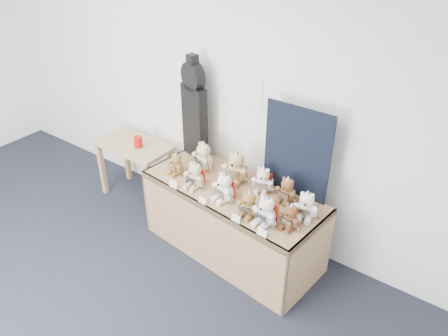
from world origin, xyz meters
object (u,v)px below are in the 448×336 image
Objects in this scene: teddy_front_far_left at (176,165)px; teddy_back_end at (306,206)px; teddy_back_centre_right at (263,181)px; teddy_back_right at (287,191)px; side_table at (135,154)px; teddy_front_far_right at (266,212)px; teddy_front_left at (195,176)px; teddy_back_centre_left at (236,168)px; teddy_front_end at (290,217)px; guitar_case at (194,109)px; red_cup at (138,142)px; teddy_front_centre at (224,188)px; teddy_back_left at (203,158)px; display_table at (227,206)px; teddy_front_right at (249,205)px.

teddy_back_end reaches higher than teddy_front_far_left.
teddy_back_right is at bearing -15.60° from teddy_back_centre_right.
teddy_front_far_right is at bearing -11.11° from side_table.
teddy_front_left is at bearing -177.49° from teddy_front_far_right.
teddy_back_end reaches higher than teddy_back_centre_right.
teddy_back_centre_left reaches higher than side_table.
teddy_front_far_left is at bearing -165.44° from teddy_back_centre_left.
teddy_back_right is (-0.20, 0.30, 0.01)m from teddy_front_end.
guitar_case reaches higher than red_cup.
teddy_back_left is at bearing 161.10° from teddy_front_centre.
teddy_front_centre reaches higher than teddy_back_right.
teddy_back_end is at bearing 10.04° from teddy_front_far_left.
red_cup is at bearing 178.22° from display_table.
guitar_case reaches higher than teddy_back_right.
teddy_front_centre reaches higher than teddy_back_end.
teddy_front_centre is at bearing -16.64° from teddy_back_left.
teddy_back_centre_left reaches higher than display_table.
teddy_back_end reaches higher than teddy_front_right.
teddy_front_right is 0.94× the size of teddy_back_centre_right.
teddy_back_left is at bearing 167.20° from teddy_front_far_right.
teddy_front_far_left is 1.10m from teddy_front_far_right.
teddy_front_centre reaches higher than side_table.
teddy_back_centre_left is at bearing 167.67° from teddy_back_centre_right.
red_cup is 1.03m from teddy_front_left.
teddy_front_left reaches higher than teddy_front_far_left.
teddy_back_centre_right is at bearing 150.85° from teddy_back_end.
teddy_front_right is 0.40m from teddy_back_right.
teddy_back_centre_left reaches higher than teddy_back_left.
teddy_back_centre_left reaches higher than teddy_front_far_left.
side_table is 6.81× the size of red_cup.
teddy_back_right reaches higher than teddy_front_end.
teddy_front_left is 0.87× the size of teddy_back_left.
teddy_front_end is at bearing 12.57° from teddy_front_centre.
teddy_back_centre_left reaches higher than teddy_front_end.
teddy_front_right is (0.98, -0.51, -0.41)m from guitar_case.
red_cup is 0.35× the size of teddy_back_centre_left.
teddy_back_centre_right reaches higher than display_table.
teddy_back_left is at bearing -18.85° from guitar_case.
display_table is 0.36m from teddy_back_centre_left.
display_table is at bearing -8.53° from teddy_back_left.
teddy_front_centre is 0.31m from teddy_back_centre_left.
teddy_back_right is at bearing 15.91° from teddy_back_left.
display_table reaches higher than side_table.
teddy_back_centre_right is at bearing 0.40° from side_table.
teddy_front_far_right is at bearing -153.41° from teddy_front_end.
teddy_back_centre_left is (-0.55, 0.37, 0.02)m from teddy_front_far_right.
teddy_front_left is at bearing -164.77° from teddy_back_centre_right.
teddy_front_centre is at bearing -16.16° from guitar_case.
guitar_case is 0.48m from teddy_back_left.
teddy_back_left is 1.16m from teddy_back_end.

